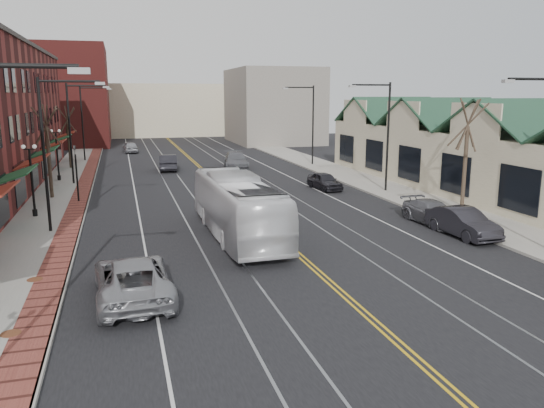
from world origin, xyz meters
TOP-DOWN VIEW (x-y plane):
  - ground at (0.00, 0.00)m, footprint 160.00×160.00m
  - sidewalk_left at (-12.00, 20.00)m, footprint 4.00×120.00m
  - sidewalk_right at (12.00, 20.00)m, footprint 4.00×120.00m
  - building_right at (18.00, 20.00)m, footprint 8.00×36.00m
  - backdrop_left at (-16.00, 70.00)m, footprint 14.00×18.00m
  - backdrop_mid at (0.00, 85.00)m, footprint 22.00×14.00m
  - backdrop_right at (15.00, 65.00)m, footprint 12.00×16.00m
  - streetlight_l_1 at (-11.05, 16.00)m, footprint 3.33×0.25m
  - streetlight_l_2 at (-11.05, 32.00)m, footprint 3.33×0.25m
  - streetlight_l_3 at (-11.05, 48.00)m, footprint 3.33×0.25m
  - streetlight_r_1 at (11.05, 22.00)m, footprint 3.33×0.25m
  - streetlight_r_2 at (11.05, 38.00)m, footprint 3.33×0.25m
  - lamppost_l_2 at (-12.80, 20.00)m, footprint 0.84×0.28m
  - lamppost_l_3 at (-12.80, 34.00)m, footprint 0.84×0.28m
  - tree_left_near at (-12.50, 26.00)m, footprint 1.78×1.37m
  - tree_left_far at (-12.50, 42.00)m, footprint 1.66×1.28m
  - tree_right_mid at (12.50, 14.00)m, footprint 1.90×1.46m
  - manhole_mid at (-11.20, 3.00)m, footprint 0.60×0.60m
  - manhole_far at (-11.20, 8.00)m, footprint 0.60×0.60m
  - traffic_signal at (-10.60, 24.00)m, footprint 0.18×0.15m
  - transit_bus at (-2.00, 12.60)m, footprint 2.87×11.41m
  - parked_suv at (-7.50, 5.22)m, footprint 2.85×5.74m
  - parked_car_b at (9.30, 9.45)m, footprint 1.78×4.61m
  - parked_car_c at (9.30, 12.25)m, footprint 1.99×4.60m
  - parked_car_d at (7.50, 24.41)m, footprint 1.93×4.02m
  - distant_car_left at (-3.26, 38.47)m, footprint 2.03×4.81m
  - distant_car_right at (3.34, 37.87)m, footprint 3.04×5.90m
  - distant_car_far at (-6.45, 55.78)m, footprint 1.98×4.27m

SIDE VIEW (x-z plane):
  - ground at x=0.00m, z-range 0.00..0.00m
  - sidewalk_left at x=-12.00m, z-range 0.00..0.15m
  - sidewalk_right at x=12.00m, z-range 0.00..0.15m
  - manhole_mid at x=-11.20m, z-range 0.15..0.17m
  - manhole_far at x=-11.20m, z-range 0.15..0.17m
  - parked_car_c at x=9.30m, z-range 0.00..1.32m
  - parked_car_d at x=7.50m, z-range 0.00..1.33m
  - distant_car_far at x=-6.45m, z-range 0.00..1.41m
  - parked_car_b at x=9.30m, z-range 0.00..1.50m
  - distant_car_left at x=-3.26m, z-range 0.00..1.55m
  - parked_suv at x=-7.50m, z-range 0.00..1.56m
  - distant_car_right at x=3.34m, z-range 0.00..1.64m
  - transit_bus at x=-2.00m, z-range 0.00..3.16m
  - lamppost_l_2 at x=-12.80m, z-range 0.07..4.34m
  - lamppost_l_3 at x=-12.80m, z-range 0.07..4.34m
  - building_right at x=18.00m, z-range 0.00..4.60m
  - traffic_signal at x=-10.60m, z-range 0.45..4.25m
  - tree_left_far at x=-12.50m, z-range 0.26..6.29m
  - tree_left_near at x=-12.50m, z-range 0.27..6.75m
  - tree_right_mid at x=12.50m, z-range 0.28..7.22m
  - backdrop_mid at x=0.00m, z-range 0.00..9.00m
  - streetlight_l_1 at x=-11.05m, z-range 1.03..9.03m
  - streetlight_l_2 at x=-11.05m, z-range 1.03..9.03m
  - streetlight_l_3 at x=-11.05m, z-range 1.03..9.03m
  - streetlight_r_1 at x=11.05m, z-range 1.03..9.03m
  - streetlight_r_2 at x=11.05m, z-range 1.03..9.03m
  - backdrop_right at x=15.00m, z-range 0.00..11.00m
  - backdrop_left at x=-16.00m, z-range 0.00..14.00m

